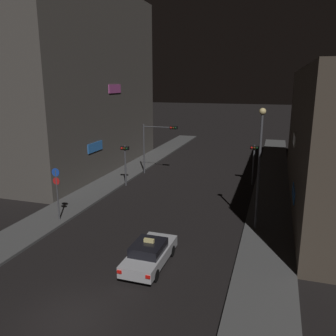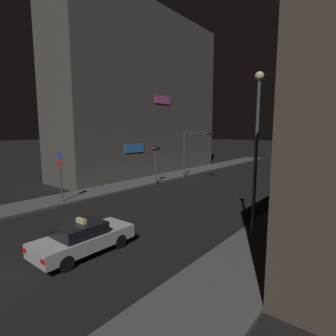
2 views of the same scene
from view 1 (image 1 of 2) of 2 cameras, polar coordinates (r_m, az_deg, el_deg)
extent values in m
plane|color=black|center=(16.46, -15.65, -22.88)|extent=(300.00, 300.00, 0.00)
cube|color=#4C4C4C|center=(39.28, -6.09, -0.29)|extent=(3.17, 52.09, 0.17)
cube|color=#4C4C4C|center=(36.16, 16.78, -2.08)|extent=(3.17, 52.09, 0.17)
cube|color=#514C47|center=(39.95, -12.93, 13.75)|extent=(6.14, 23.98, 19.58)
cube|color=#337FE5|center=(34.81, -11.89, 3.43)|extent=(0.08, 2.80, 0.90)
cube|color=#D859B2|center=(38.50, -8.76, 12.77)|extent=(0.08, 2.80, 0.90)
cube|color=#337FE5|center=(26.59, 19.97, -3.90)|extent=(0.08, 2.80, 0.90)
cube|color=white|center=(31.40, 20.09, 4.43)|extent=(0.08, 2.80, 0.90)
cube|color=#B7B7BC|center=(19.36, -3.00, -14.12)|extent=(1.85, 4.42, 0.60)
cube|color=black|center=(18.94, -3.24, -12.92)|extent=(1.60, 2.00, 0.50)
cube|color=red|center=(17.81, -8.03, -16.58)|extent=(0.24, 0.06, 0.16)
cube|color=red|center=(17.28, -3.33, -17.49)|extent=(0.24, 0.06, 0.16)
cylinder|color=black|center=(20.89, -3.71, -12.83)|extent=(0.23, 0.64, 0.64)
cylinder|color=black|center=(20.40, 0.58, -13.49)|extent=(0.23, 0.64, 0.64)
cylinder|color=black|center=(18.69, -6.93, -16.37)|extent=(0.23, 0.64, 0.64)
cylinder|color=black|center=(18.15, -2.13, -17.27)|extent=(0.23, 0.64, 0.64)
cube|color=#F4E08C|center=(18.87, -3.14, -11.85)|extent=(0.56, 0.19, 0.20)
cylinder|color=#47474C|center=(37.49, -3.97, 3.15)|extent=(0.16, 0.16, 5.38)
cylinder|color=#47474C|center=(36.54, -1.59, 6.76)|extent=(3.33, 0.10, 0.10)
cube|color=black|center=(36.03, 0.93, 6.66)|extent=(0.80, 0.28, 0.32)
sphere|color=red|center=(35.94, 0.47, 6.65)|extent=(0.20, 0.20, 0.20)
sphere|color=#3F2D0C|center=(35.87, 0.85, 6.63)|extent=(0.20, 0.20, 0.20)
sphere|color=#0C3319|center=(35.80, 1.24, 6.61)|extent=(0.20, 0.20, 0.20)
cylinder|color=#47474C|center=(33.23, -7.03, 0.37)|extent=(0.16, 0.16, 3.92)
cube|color=black|center=(32.87, -7.12, 3.27)|extent=(0.80, 0.28, 0.32)
sphere|color=red|center=(32.82, -7.64, 3.24)|extent=(0.20, 0.20, 0.20)
sphere|color=#3F2D0C|center=(32.72, -7.25, 3.22)|extent=(0.20, 0.20, 0.20)
sphere|color=#0C3319|center=(32.62, -6.85, 3.19)|extent=(0.20, 0.20, 0.20)
cylinder|color=#47474C|center=(34.18, 13.88, 0.46)|extent=(0.16, 0.16, 3.93)
cube|color=black|center=(33.83, 14.05, 3.28)|extent=(0.80, 0.28, 0.32)
sphere|color=red|center=(33.67, 13.61, 3.26)|extent=(0.20, 0.20, 0.20)
sphere|color=#3F2D0C|center=(33.65, 14.03, 3.23)|extent=(0.20, 0.20, 0.20)
sphere|color=#0C3319|center=(33.64, 14.45, 3.20)|extent=(0.20, 0.20, 0.20)
cylinder|color=#47474C|center=(25.63, -17.73, -4.29)|extent=(0.10, 0.10, 3.64)
cylinder|color=blue|center=(25.16, -18.03, -0.69)|extent=(0.59, 0.03, 0.59)
cylinder|color=red|center=(25.32, -17.93, -2.06)|extent=(0.52, 0.03, 0.52)
cylinder|color=#47474C|center=(23.15, 14.69, -0.93)|extent=(0.16, 0.16, 7.58)
sphere|color=#F4D88C|center=(22.49, 15.33, 8.98)|extent=(0.43, 0.43, 0.43)
camera|label=2|loc=(11.07, 37.18, -12.07)|focal=28.73mm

